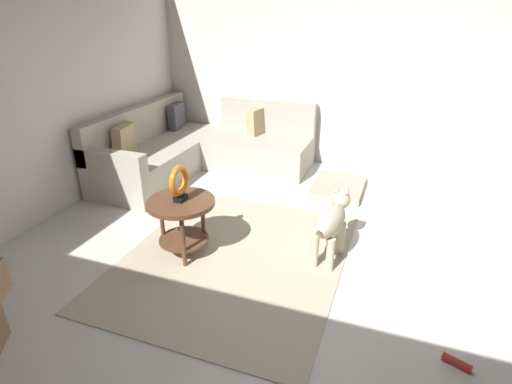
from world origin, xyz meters
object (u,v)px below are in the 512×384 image
at_px(dog_bed_mat, 338,187).
at_px(dog, 332,221).
at_px(sectional_couch, 198,150).
at_px(torus_sculpture, 179,182).
at_px(dog_toy_rope, 457,362).
at_px(side_table, 182,213).

distance_m(dog_bed_mat, dog, 1.56).
bearing_deg(dog, sectional_couch, 151.11).
height_order(torus_sculpture, dog, torus_sculpture).
height_order(sectional_couch, dog_toy_rope, sectional_couch).
xyz_separation_m(sectional_couch, dog_toy_rope, (-2.46, -3.12, -0.27)).
distance_m(side_table, dog_bed_mat, 2.22).
distance_m(sectional_couch, dog_toy_rope, 3.98).
distance_m(side_table, dog_toy_rope, 2.36).
height_order(sectional_couch, dog_bed_mat, sectional_couch).
relative_size(side_table, torus_sculpture, 1.84).
xyz_separation_m(side_table, dog_toy_rope, (-0.54, -2.27, -0.39)).
bearing_deg(dog_bed_mat, torus_sculpture, 150.40).
distance_m(sectional_couch, side_table, 2.10).
relative_size(dog, dog_toy_rope, 4.79).
bearing_deg(dog_bed_mat, dog, -173.28).
relative_size(sectional_couch, side_table, 3.75).
height_order(side_table, torus_sculpture, torus_sculpture).
bearing_deg(side_table, sectional_couch, 23.95).
bearing_deg(side_table, dog_toy_rope, -103.52).
bearing_deg(dog_toy_rope, dog, 47.15).
height_order(sectional_couch, side_table, sectional_couch).
bearing_deg(torus_sculpture, sectional_couch, 23.95).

